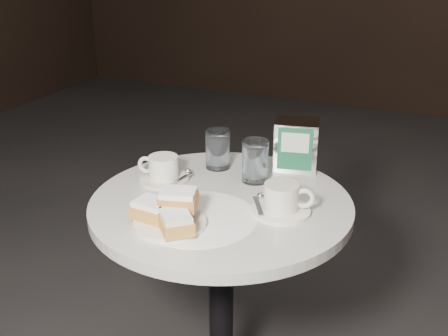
% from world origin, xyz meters
% --- Properties ---
extents(cafe_table, '(0.70, 0.70, 0.74)m').
position_xyz_m(cafe_table, '(0.00, 0.00, 0.55)').
color(cafe_table, black).
rests_on(cafe_table, ground).
extents(sugar_spill, '(0.40, 0.40, 0.00)m').
position_xyz_m(sugar_spill, '(-0.01, -0.12, 0.75)').
color(sugar_spill, white).
rests_on(sugar_spill, cafe_table).
extents(beignet_plate, '(0.23, 0.23, 0.09)m').
position_xyz_m(beignet_plate, '(-0.05, -0.18, 0.78)').
color(beignet_plate, silver).
rests_on(beignet_plate, cafe_table).
extents(coffee_cup_left, '(0.16, 0.16, 0.07)m').
position_xyz_m(coffee_cup_left, '(-0.20, 0.05, 0.78)').
color(coffee_cup_left, silver).
rests_on(coffee_cup_left, cafe_table).
extents(coffee_cup_right, '(0.18, 0.18, 0.08)m').
position_xyz_m(coffee_cup_right, '(0.17, -0.00, 0.78)').
color(coffee_cup_right, white).
rests_on(coffee_cup_right, cafe_table).
extents(water_glass_left, '(0.10, 0.10, 0.12)m').
position_xyz_m(water_glass_left, '(-0.10, 0.20, 0.80)').
color(water_glass_left, silver).
rests_on(water_glass_left, cafe_table).
extents(water_glass_right, '(0.10, 0.10, 0.12)m').
position_xyz_m(water_glass_right, '(0.04, 0.15, 0.80)').
color(water_glass_right, white).
rests_on(water_glass_right, cafe_table).
extents(napkin_dispenser, '(0.15, 0.13, 0.15)m').
position_xyz_m(napkin_dispenser, '(0.11, 0.29, 0.82)').
color(napkin_dispenser, silver).
rests_on(napkin_dispenser, cafe_table).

